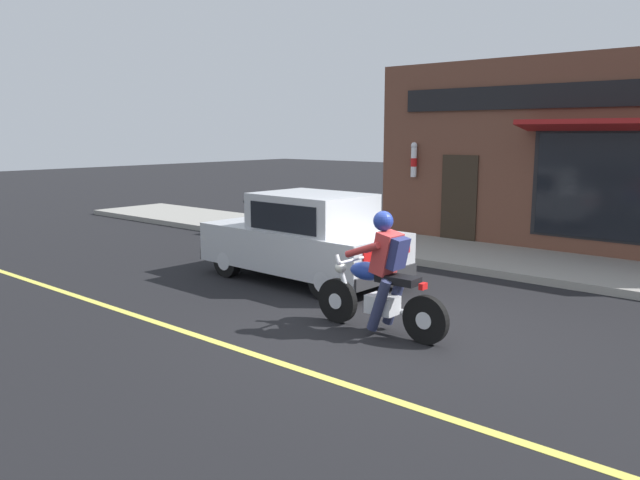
# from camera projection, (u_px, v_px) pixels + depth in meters

# --- Properties ---
(ground_plane) EXTENTS (80.00, 80.00, 0.00)m
(ground_plane) POSITION_uv_depth(u_px,v_px,m) (383.00, 329.00, 8.36)
(ground_plane) COLOR black
(sidewalk_curb) EXTENTS (2.60, 22.00, 0.14)m
(sidewalk_curb) POSITION_uv_depth(u_px,v_px,m) (403.00, 246.00, 14.10)
(sidewalk_curb) COLOR gray
(sidewalk_curb) RESTS_ON ground
(lane_stripe) EXTENTS (0.12, 19.80, 0.01)m
(lane_stripe) POSITION_uv_depth(u_px,v_px,m) (139.00, 316.00, 8.93)
(lane_stripe) COLOR #D1C64C
(lane_stripe) RESTS_ON ground
(storefront_building) EXTENTS (1.25, 9.58, 4.20)m
(storefront_building) POSITION_uv_depth(u_px,v_px,m) (585.00, 157.00, 12.75)
(storefront_building) COLOR brown
(storefront_building) RESTS_ON ground
(motorcycle_with_rider) EXTENTS (0.56, 2.02, 1.62)m
(motorcycle_with_rider) POSITION_uv_depth(u_px,v_px,m) (381.00, 283.00, 8.11)
(motorcycle_with_rider) COLOR black
(motorcycle_with_rider) RESTS_ON ground
(car_hatchback) EXTENTS (1.75, 3.83, 1.57)m
(car_hatchback) POSITION_uv_depth(u_px,v_px,m) (305.00, 238.00, 10.98)
(car_hatchback) COLOR black
(car_hatchback) RESTS_ON ground
(fire_hydrant) EXTENTS (0.36, 0.24, 0.88)m
(fire_hydrant) POSITION_uv_depth(u_px,v_px,m) (372.00, 222.00, 14.39)
(fire_hydrant) COLOR red
(fire_hydrant) RESTS_ON sidewalk_curb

